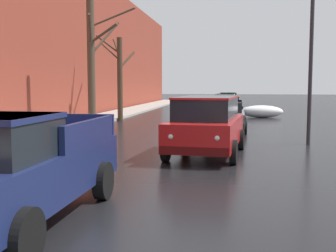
# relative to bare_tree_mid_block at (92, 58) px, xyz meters

# --- Properties ---
(left_sidewalk_slab) EXTENTS (2.64, 80.00, 0.13)m
(left_sidewalk_slab) POSITION_rel_bare_tree_mid_block_xyz_m (-1.56, -1.98, -3.39)
(left_sidewalk_slab) COLOR #A8A399
(left_sidewalk_slab) RESTS_ON ground
(brick_townhouse_facade) EXTENTS (0.63, 80.00, 10.07)m
(brick_townhouse_facade) POSITION_rel_bare_tree_mid_block_xyz_m (-3.37, -1.99, 1.58)
(brick_townhouse_facade) COLOR brown
(brick_townhouse_facade) RESTS_ON ground
(snow_bank_along_left_kerb) EXTENTS (2.81, 1.21, 0.81)m
(snow_bank_along_left_kerb) POSITION_rel_bare_tree_mid_block_xyz_m (8.64, 8.96, -3.06)
(snow_bank_along_left_kerb) COLOR white
(snow_bank_along_left_kerb) RESTS_ON ground
(bare_tree_mid_block) EXTENTS (2.30, 3.19, 6.60)m
(bare_tree_mid_block) POSITION_rel_bare_tree_mid_block_xyz_m (0.00, 0.00, 0.00)
(bare_tree_mid_block) COLOR #4C3D2D
(bare_tree_mid_block) RESTS_ON ground
(bare_tree_far_down_block) EXTENTS (2.29, 2.21, 5.25)m
(bare_tree_far_down_block) POSITION_rel_bare_tree_mid_block_xyz_m (-0.12, 5.32, -0.65)
(bare_tree_far_down_block) COLOR #423323
(bare_tree_far_down_block) RESTS_ON ground
(pickup_truck_darkblue_approaching_near_lane) EXTENTS (2.12, 5.13, 1.76)m
(pickup_truck_darkblue_approaching_near_lane) POSITION_rel_bare_tree_mid_block_xyz_m (3.41, -13.87, -2.57)
(pickup_truck_darkblue_approaching_near_lane) COLOR navy
(pickup_truck_darkblue_approaching_near_lane) RESTS_ON ground
(suv_red_parked_kerbside_close) EXTENTS (2.40, 4.70, 1.82)m
(suv_red_parked_kerbside_close) POSITION_rel_bare_tree_mid_block_xyz_m (5.98, -6.78, -2.46)
(suv_red_parked_kerbside_close) COLOR red
(suv_red_parked_kerbside_close) RESTS_ON ground
(sedan_grey_parked_kerbside_mid) EXTENTS (1.91, 4.25, 1.42)m
(sedan_grey_parked_kerbside_mid) POSITION_rel_bare_tree_mid_block_xyz_m (6.45, 0.40, -2.70)
(sedan_grey_parked_kerbside_mid) COLOR slate
(sedan_grey_parked_kerbside_mid) RESTS_ON ground
(sedan_black_parked_far_down_block) EXTENTS (2.34, 4.56, 1.42)m
(sedan_black_parked_far_down_block) POSITION_rel_bare_tree_mid_block_xyz_m (6.22, 8.01, -2.70)
(sedan_black_parked_far_down_block) COLOR black
(sedan_black_parked_far_down_block) RESTS_ON ground
(sedan_silver_queued_behind_truck) EXTENTS (2.15, 4.51, 1.42)m
(sedan_silver_queued_behind_truck) POSITION_rel_bare_tree_mid_block_xyz_m (6.04, 15.40, -2.70)
(sedan_silver_queued_behind_truck) COLOR #B7B7BC
(sedan_silver_queued_behind_truck) RESTS_ON ground
(sedan_green_at_far_intersection) EXTENTS (2.15, 4.01, 1.42)m
(sedan_green_at_far_intersection) POSITION_rel_bare_tree_mid_block_xyz_m (6.21, 21.28, -2.70)
(sedan_green_at_far_intersection) COLOR #1E5633
(sedan_green_at_far_intersection) RESTS_ON ground
(street_lamp_post) EXTENTS (0.44, 0.24, 5.88)m
(street_lamp_post) POSITION_rel_bare_tree_mid_block_xyz_m (9.50, -3.93, -0.16)
(street_lamp_post) COLOR #28282D
(street_lamp_post) RESTS_ON ground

